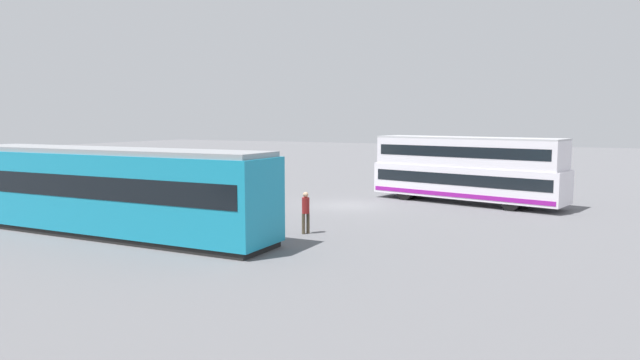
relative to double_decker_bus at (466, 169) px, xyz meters
The scene contains 7 objects.
ground_plane 7.23m from the double_decker_bus, 33.27° to the left, with size 160.00×160.00×0.00m, color slate.
double_decker_bus is the anchor object (origin of this frame).
tram_yellow 19.44m from the double_decker_bus, 53.95° to the left, with size 15.35×2.76×3.63m.
pedestrian_near_railing 12.94m from the double_decker_bus, 39.46° to the left, with size 0.44×0.44×1.60m.
pedestrian_crossing 12.65m from the double_decker_bus, 70.62° to the left, with size 0.44×0.44×1.78m.
pedestrian_railing 14.43m from the double_decker_bus, 40.23° to the left, with size 7.05×1.01×1.08m.
info_sign 17.77m from the double_decker_bus, 35.08° to the left, with size 0.92×0.16×2.54m.
Camera 1 is at (-12.57, 28.85, 4.79)m, focal length 31.67 mm.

